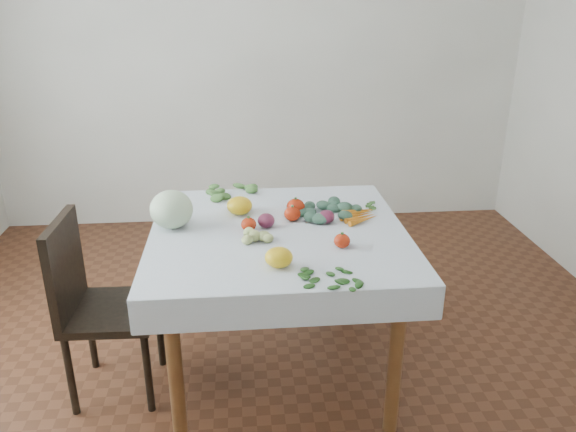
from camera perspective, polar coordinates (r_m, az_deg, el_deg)
name	(u,v)px	position (r m, az deg, el deg)	size (l,w,h in m)	color
ground	(279,370)	(2.87, -0.89, -15.36)	(4.00, 4.00, 0.00)	#572F1B
back_wall	(257,47)	(4.30, -3.12, 16.74)	(4.00, 0.04, 2.70)	white
table	(278,251)	(2.53, -0.98, -3.53)	(1.00, 1.00, 0.75)	brown
tablecloth	(278,230)	(2.49, -0.99, -1.47)	(1.12, 1.12, 0.01)	white
chair	(92,297)	(2.64, -19.30, -7.77)	(0.40, 0.40, 0.86)	black
cabbage	(171,209)	(2.54, -11.75, 0.67)	(0.19, 0.19, 0.17)	beige
tomato_a	(296,207)	(2.65, 0.78, 0.95)	(0.09, 0.09, 0.08)	#B6250C
tomato_b	(292,214)	(2.57, 0.44, 0.23)	(0.08, 0.08, 0.07)	#B6250C
tomato_c	(249,224)	(2.47, -4.02, -0.85)	(0.07, 0.07, 0.06)	#B6250C
tomato_d	(342,241)	(2.32, 5.50, -2.52)	(0.07, 0.07, 0.06)	#B6250C
heirloom_back	(240,205)	(2.66, -4.95, 1.07)	(0.12, 0.12, 0.08)	yellow
heirloom_front	(279,257)	(2.15, -0.93, -4.21)	(0.11, 0.11, 0.08)	yellow
onion_a	(266,221)	(2.50, -2.24, -0.46)	(0.08, 0.08, 0.06)	#591931
onion_b	(327,217)	(2.55, 3.95, -0.07)	(0.07, 0.07, 0.06)	#591931
tomatillo_cluster	(254,238)	(2.36, -3.48, -2.29)	(0.11, 0.10, 0.04)	#B6C270
carrot_bunch	(360,215)	(2.63, 7.28, 0.08)	(0.18, 0.20, 0.03)	orange
kale_bunch	(328,211)	(2.66, 4.12, 0.55)	(0.30, 0.26, 0.04)	#3C624A
basil_bunch	(330,279)	(2.07, 4.26, -6.41)	(0.22, 0.19, 0.01)	#27571B
dill_bunch	(229,192)	(2.93, -6.03, 2.45)	(0.28, 0.20, 0.03)	#507B38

